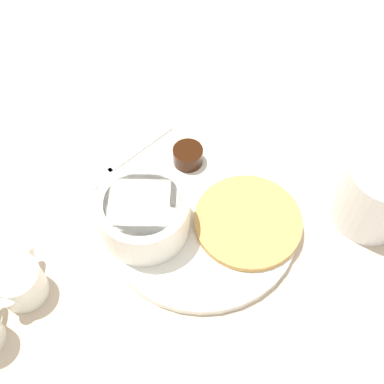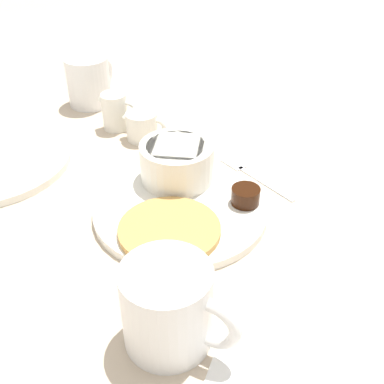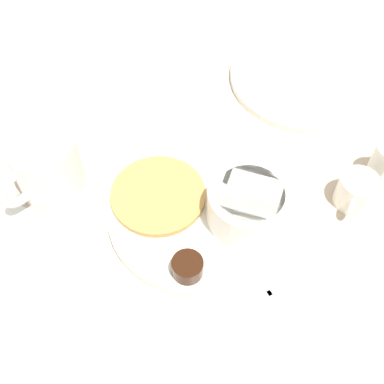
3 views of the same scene
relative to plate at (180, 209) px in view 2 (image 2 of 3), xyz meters
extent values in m
plane|color=#C6B299|center=(0.00, 0.00, -0.01)|extent=(4.00, 4.00, 0.00)
cylinder|color=white|center=(0.00, 0.00, 0.00)|extent=(0.24, 0.24, 0.01)
cylinder|color=tan|center=(0.02, -0.05, 0.01)|extent=(0.13, 0.13, 0.01)
cylinder|color=white|center=(-0.04, 0.06, 0.03)|extent=(0.11, 0.11, 0.06)
cylinder|color=white|center=(-0.04, 0.06, 0.06)|extent=(0.09, 0.09, 0.01)
cylinder|color=black|center=(0.07, 0.05, 0.02)|extent=(0.04, 0.04, 0.02)
cylinder|color=white|center=(-0.04, 0.08, 0.02)|extent=(0.04, 0.04, 0.02)
sphere|color=white|center=(-0.04, 0.08, 0.03)|extent=(0.02, 0.02, 0.02)
cylinder|color=white|center=(0.10, -0.19, 0.04)|extent=(0.09, 0.09, 0.09)
torus|color=white|center=(0.14, -0.18, 0.04)|extent=(0.06, 0.01, 0.06)
cylinder|color=white|center=(-0.16, 0.15, 0.02)|extent=(0.05, 0.05, 0.05)
torus|color=white|center=(-0.14, 0.16, 0.02)|extent=(0.03, 0.02, 0.03)
cone|color=white|center=(-0.19, 0.14, 0.04)|extent=(0.02, 0.02, 0.01)
cylinder|color=white|center=(-0.23, 0.16, 0.03)|extent=(0.04, 0.04, 0.07)
torus|color=white|center=(-0.21, 0.16, 0.03)|extent=(0.04, 0.02, 0.03)
cone|color=white|center=(-0.25, 0.15, 0.05)|extent=(0.02, 0.02, 0.01)
cube|color=silver|center=(0.08, 0.12, 0.00)|extent=(0.11, 0.05, 0.00)
cube|color=silver|center=(0.01, 0.15, 0.00)|extent=(0.04, 0.03, 0.00)
cylinder|color=white|center=(-0.33, 0.21, 0.04)|extent=(0.08, 0.08, 0.09)
torus|color=white|center=(-0.33, 0.26, 0.04)|extent=(0.01, 0.06, 0.06)
camera|label=1|loc=(-0.28, -0.11, 0.52)|focal=45.00mm
camera|label=2|loc=(0.27, -0.45, 0.41)|focal=45.00mm
camera|label=3|loc=(0.27, 0.23, 0.56)|focal=45.00mm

